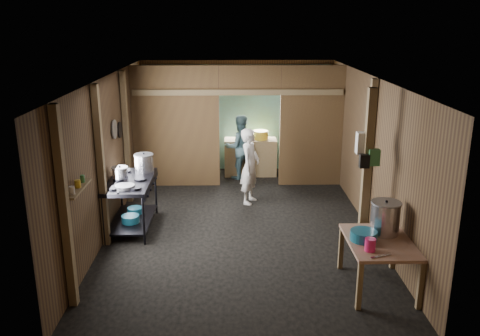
{
  "coord_description": "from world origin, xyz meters",
  "views": [
    {
      "loc": [
        -0.15,
        -8.33,
        3.54
      ],
      "look_at": [
        0.0,
        -0.2,
        1.1
      ],
      "focal_mm": 37.59,
      "sensor_mm": 36.0,
      "label": 1
    }
  ],
  "objects_px": {
    "stove_pot_large": "(144,163)",
    "stock_pot": "(385,219)",
    "prep_table": "(378,264)",
    "gas_range": "(132,204)",
    "pink_bucket": "(370,245)",
    "yellow_tub": "(260,135)",
    "cook": "(250,166)"
  },
  "relations": [
    {
      "from": "stove_pot_large",
      "to": "yellow_tub",
      "type": "height_order",
      "value": "stove_pot_large"
    },
    {
      "from": "stock_pot",
      "to": "cook",
      "type": "xyz_separation_m",
      "value": [
        -1.73,
        3.1,
        -0.16
      ]
    },
    {
      "from": "pink_bucket",
      "to": "stock_pot",
      "type": "bearing_deg",
      "value": 57.79
    },
    {
      "from": "prep_table",
      "to": "pink_bucket",
      "type": "relative_size",
      "value": 7.02
    },
    {
      "from": "prep_table",
      "to": "stove_pot_large",
      "type": "bearing_deg",
      "value": 144.04
    },
    {
      "from": "gas_range",
      "to": "pink_bucket",
      "type": "xyz_separation_m",
      "value": [
        3.49,
        -2.38,
        0.33
      ]
    },
    {
      "from": "prep_table",
      "to": "stock_pot",
      "type": "bearing_deg",
      "value": 62.77
    },
    {
      "from": "stock_pot",
      "to": "prep_table",
      "type": "bearing_deg",
      "value": -117.23
    },
    {
      "from": "stove_pot_large",
      "to": "gas_range",
      "type": "bearing_deg",
      "value": -109.31
    },
    {
      "from": "stove_pot_large",
      "to": "pink_bucket",
      "type": "xyz_separation_m",
      "value": [
        3.32,
        -2.87,
        -0.26
      ]
    },
    {
      "from": "yellow_tub",
      "to": "cook",
      "type": "bearing_deg",
      "value": -99.46
    },
    {
      "from": "pink_bucket",
      "to": "yellow_tub",
      "type": "relative_size",
      "value": 0.47
    },
    {
      "from": "cook",
      "to": "gas_range",
      "type": "bearing_deg",
      "value": 140.8
    },
    {
      "from": "cook",
      "to": "prep_table",
      "type": "bearing_deg",
      "value": -134.04
    },
    {
      "from": "yellow_tub",
      "to": "cook",
      "type": "height_order",
      "value": "cook"
    },
    {
      "from": "prep_table",
      "to": "stock_pot",
      "type": "height_order",
      "value": "stock_pot"
    },
    {
      "from": "prep_table",
      "to": "pink_bucket",
      "type": "distance_m",
      "value": 0.57
    },
    {
      "from": "cook",
      "to": "stock_pot",
      "type": "bearing_deg",
      "value": -130.69
    },
    {
      "from": "gas_range",
      "to": "stock_pot",
      "type": "xyz_separation_m",
      "value": [
        3.83,
        -1.85,
        0.47
      ]
    },
    {
      "from": "gas_range",
      "to": "stove_pot_large",
      "type": "relative_size",
      "value": 4.29
    },
    {
      "from": "gas_range",
      "to": "stove_pot_large",
      "type": "bearing_deg",
      "value": 70.69
    },
    {
      "from": "yellow_tub",
      "to": "stock_pot",
      "type": "bearing_deg",
      "value": -74.05
    },
    {
      "from": "stock_pot",
      "to": "pink_bucket",
      "type": "distance_m",
      "value": 0.64
    },
    {
      "from": "prep_table",
      "to": "stock_pot",
      "type": "relative_size",
      "value": 2.44
    },
    {
      "from": "yellow_tub",
      "to": "pink_bucket",
      "type": "bearing_deg",
      "value": -78.85
    },
    {
      "from": "prep_table",
      "to": "stove_pot_large",
      "type": "xyz_separation_m",
      "value": [
        -3.54,
        2.57,
        0.69
      ]
    },
    {
      "from": "pink_bucket",
      "to": "cook",
      "type": "distance_m",
      "value": 3.89
    },
    {
      "from": "yellow_tub",
      "to": "cook",
      "type": "relative_size",
      "value": 0.24
    },
    {
      "from": "prep_table",
      "to": "cook",
      "type": "relative_size",
      "value": 0.78
    },
    {
      "from": "stove_pot_large",
      "to": "cook",
      "type": "relative_size",
      "value": 0.23
    },
    {
      "from": "gas_range",
      "to": "yellow_tub",
      "type": "xyz_separation_m",
      "value": [
        2.41,
        3.11,
        0.51
      ]
    },
    {
      "from": "stove_pot_large",
      "to": "stock_pot",
      "type": "relative_size",
      "value": 0.73
    }
  ]
}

